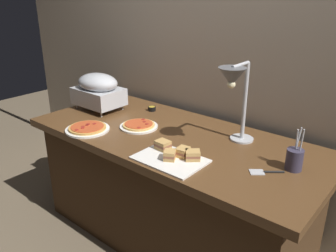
{
  "coord_description": "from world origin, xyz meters",
  "views": [
    {
      "loc": [
        1.25,
        -1.54,
        1.61
      ],
      "look_at": [
        -0.04,
        0.0,
        0.81
      ],
      "focal_mm": 37.11,
      "sensor_mm": 36.0,
      "label": 1
    }
  ],
  "objects_px": {
    "heat_lamp": "(234,85)",
    "serving_spatula": "(265,172)",
    "sandwich_platter": "(173,155)",
    "chafing_dish": "(98,89)",
    "pizza_plate_front": "(87,128)",
    "sauce_cup_near": "(152,108)",
    "pizza_plate_center": "(139,126)",
    "utensil_holder": "(294,159)"
  },
  "relations": [
    {
      "from": "serving_spatula",
      "to": "pizza_plate_center",
      "type": "bearing_deg",
      "value": 178.11
    },
    {
      "from": "heat_lamp",
      "to": "pizza_plate_center",
      "type": "distance_m",
      "value": 0.72
    },
    {
      "from": "sandwich_platter",
      "to": "sauce_cup_near",
      "type": "bearing_deg",
      "value": 140.57
    },
    {
      "from": "chafing_dish",
      "to": "sandwich_platter",
      "type": "relative_size",
      "value": 0.97
    },
    {
      "from": "sauce_cup_near",
      "to": "pizza_plate_center",
      "type": "bearing_deg",
      "value": -62.29
    },
    {
      "from": "sauce_cup_near",
      "to": "serving_spatula",
      "type": "xyz_separation_m",
      "value": [
        1.06,
        -0.33,
        -0.01
      ]
    },
    {
      "from": "serving_spatula",
      "to": "pizza_plate_front",
      "type": "bearing_deg",
      "value": -169.04
    },
    {
      "from": "pizza_plate_center",
      "to": "sandwich_platter",
      "type": "bearing_deg",
      "value": -24.11
    },
    {
      "from": "chafing_dish",
      "to": "heat_lamp",
      "type": "relative_size",
      "value": 0.74
    },
    {
      "from": "chafing_dish",
      "to": "sauce_cup_near",
      "type": "relative_size",
      "value": 6.12
    },
    {
      "from": "pizza_plate_center",
      "to": "utensil_holder",
      "type": "relative_size",
      "value": 1.11
    },
    {
      "from": "chafing_dish",
      "to": "pizza_plate_center",
      "type": "xyz_separation_m",
      "value": [
        0.49,
        -0.08,
        -0.14
      ]
    },
    {
      "from": "sandwich_platter",
      "to": "serving_spatula",
      "type": "height_order",
      "value": "sandwich_platter"
    },
    {
      "from": "utensil_holder",
      "to": "serving_spatula",
      "type": "bearing_deg",
      "value": -127.67
    },
    {
      "from": "heat_lamp",
      "to": "sandwich_platter",
      "type": "xyz_separation_m",
      "value": [
        -0.16,
        -0.32,
        -0.35
      ]
    },
    {
      "from": "heat_lamp",
      "to": "sandwich_platter",
      "type": "relative_size",
      "value": 1.3
    },
    {
      "from": "pizza_plate_front",
      "to": "serving_spatula",
      "type": "xyz_separation_m",
      "value": [
        1.12,
        0.22,
        -0.01
      ]
    },
    {
      "from": "sandwich_platter",
      "to": "heat_lamp",
      "type": "bearing_deg",
      "value": 63.71
    },
    {
      "from": "chafing_dish",
      "to": "sandwich_platter",
      "type": "bearing_deg",
      "value": -16.61
    },
    {
      "from": "heat_lamp",
      "to": "serving_spatula",
      "type": "height_order",
      "value": "heat_lamp"
    },
    {
      "from": "pizza_plate_front",
      "to": "heat_lamp",
      "type": "bearing_deg",
      "value": 23.49
    },
    {
      "from": "heat_lamp",
      "to": "serving_spatula",
      "type": "distance_m",
      "value": 0.49
    },
    {
      "from": "pizza_plate_front",
      "to": "utensil_holder",
      "type": "distance_m",
      "value": 1.26
    },
    {
      "from": "heat_lamp",
      "to": "serving_spatula",
      "type": "xyz_separation_m",
      "value": [
        0.29,
        -0.15,
        -0.37
      ]
    },
    {
      "from": "sauce_cup_near",
      "to": "utensil_holder",
      "type": "relative_size",
      "value": 0.26
    },
    {
      "from": "chafing_dish",
      "to": "pizza_plate_front",
      "type": "bearing_deg",
      "value": -50.35
    },
    {
      "from": "chafing_dish",
      "to": "sauce_cup_near",
      "type": "bearing_deg",
      "value": 34.28
    },
    {
      "from": "heat_lamp",
      "to": "sandwich_platter",
      "type": "distance_m",
      "value": 0.5
    },
    {
      "from": "utensil_holder",
      "to": "pizza_plate_front",
      "type": "bearing_deg",
      "value": -164.42
    },
    {
      "from": "sandwich_platter",
      "to": "chafing_dish",
      "type": "bearing_deg",
      "value": 163.39
    },
    {
      "from": "serving_spatula",
      "to": "chafing_dish",
      "type": "bearing_deg",
      "value": 175.59
    },
    {
      "from": "chafing_dish",
      "to": "heat_lamp",
      "type": "distance_m",
      "value": 1.12
    },
    {
      "from": "utensil_holder",
      "to": "sauce_cup_near",
      "type": "bearing_deg",
      "value": 169.68
    },
    {
      "from": "sandwich_platter",
      "to": "utensil_holder",
      "type": "height_order",
      "value": "utensil_holder"
    },
    {
      "from": "serving_spatula",
      "to": "heat_lamp",
      "type": "bearing_deg",
      "value": 153.02
    },
    {
      "from": "pizza_plate_center",
      "to": "chafing_dish",
      "type": "bearing_deg",
      "value": 170.99
    },
    {
      "from": "pizza_plate_front",
      "to": "chafing_dish",
      "type": "bearing_deg",
      "value": 129.65
    },
    {
      "from": "sauce_cup_near",
      "to": "heat_lamp",
      "type": "bearing_deg",
      "value": -13.51
    },
    {
      "from": "pizza_plate_center",
      "to": "heat_lamp",
      "type": "bearing_deg",
      "value": 10.67
    },
    {
      "from": "heat_lamp",
      "to": "pizza_plate_front",
      "type": "distance_m",
      "value": 0.98
    },
    {
      "from": "chafing_dish",
      "to": "heat_lamp",
      "type": "height_order",
      "value": "heat_lamp"
    },
    {
      "from": "pizza_plate_center",
      "to": "utensil_holder",
      "type": "height_order",
      "value": "utensil_holder"
    }
  ]
}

